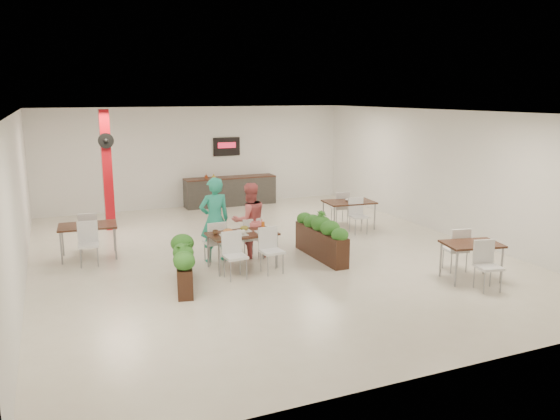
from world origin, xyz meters
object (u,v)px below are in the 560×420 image
Objects in this scene: diner_woman at (250,220)px; side_table_a at (88,230)px; side_table_c at (472,250)px; planter_left at (184,262)px; side_table_b at (349,205)px; red_column at (107,169)px; main_table at (242,238)px; planter_right at (321,236)px; service_counter at (230,190)px; diner_man at (215,220)px.

side_table_a is at bearing -25.67° from diner_woman.
side_table_a is at bearing 157.73° from side_table_c.
side_table_b is at bearing 28.29° from planter_left.
side_table_c is (3.46, -3.15, -0.23)m from diner_woman.
red_column is 1.94× the size of side_table_a.
main_table is 1.03× the size of side_table_a.
main_table is at bearing 179.27° from planter_right.
red_column is at bearing 131.25° from planter_right.
main_table is at bearing -105.82° from service_counter.
service_counter is at bearing 25.00° from red_column.
red_column is 6.53m from side_table_b.
service_counter reaches higher than planter_left.
side_table_b is (4.20, 1.49, -0.29)m from diner_man.
side_table_b is at bearing 47.78° from planter_right.
red_column reaches higher than planter_right.
red_column reaches higher than side_table_b.
red_column is 4.56m from service_counter.
side_table_b is at bearing -65.12° from service_counter.
service_counter reaches higher than diner_woman.
service_counter reaches higher than planter_right.
planter_left is 3.30m from planter_right.
side_table_b and side_table_c have the same top height.
side_table_b is (3.81, 2.14, 0.00)m from main_table.
diner_man reaches higher than side_table_c.
side_table_a is 1.00× the size of side_table_b.
planter_right is at bearing 11.08° from planter_left.
side_table_a and side_table_b have the same top height.
side_table_c is at bearing 140.12° from diner_man.
side_table_a is (-4.73, -4.41, 0.14)m from service_counter.
planter_right reaches higher than side_table_a.
planter_left is at bearing -81.44° from red_column.
main_table reaches higher than planter_left.
main_table and side_table_b have the same top height.
red_column reaches higher than main_table.
main_table is at bearing 54.62° from diner_woman.
service_counter is 1.47× the size of planter_right.
service_counter is at bearing 119.76° from side_table_b.
service_counter is 4.73m from side_table_b.
diner_man is (-0.39, 0.66, 0.29)m from main_table.
service_counter is at bearing 65.60° from planter_left.
diner_woman is (2.59, -3.91, -0.80)m from red_column.
diner_woman is at bearing -103.74° from service_counter.
side_table_a and side_table_c have the same top height.
side_table_a is at bearing -136.99° from service_counter.
main_table is 4.37m from side_table_b.
red_column is 1.07× the size of service_counter.
planter_left is at bearing 32.69° from diner_woman.
side_table_c is at bearing -19.25° from planter_left.
side_table_b is (1.99, -4.29, 0.15)m from service_counter.
side_table_b is 4.63m from side_table_c.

